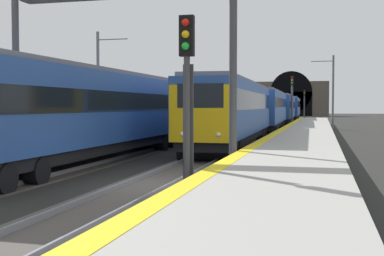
{
  "coord_description": "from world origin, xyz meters",
  "views": [
    {
      "loc": [
        -14.93,
        -5.19,
        2.56
      ],
      "look_at": [
        9.12,
        1.0,
        1.46
      ],
      "focal_mm": 47.22,
      "sensor_mm": 36.0,
      "label": 1
    }
  ],
  "objects_px": {
    "train_main_approaching": "(275,108)",
    "railway_signal_far": "(304,101)",
    "catenary_mast_far": "(99,84)",
    "catenary_mast_near": "(333,92)",
    "railway_signal_near": "(187,90)",
    "railway_signal_mid": "(292,97)",
    "overhead_signal_gantry": "(118,23)",
    "train_adjacent_platform": "(199,108)"
  },
  "relations": [
    {
      "from": "train_main_approaching",
      "to": "railway_signal_far",
      "type": "height_order",
      "value": "railway_signal_far"
    },
    {
      "from": "catenary_mast_far",
      "to": "catenary_mast_near",
      "type": "bearing_deg",
      "value": -40.32
    },
    {
      "from": "train_main_approaching",
      "to": "catenary_mast_far",
      "type": "relative_size",
      "value": 9.38
    },
    {
      "from": "railway_signal_near",
      "to": "railway_signal_far",
      "type": "height_order",
      "value": "railway_signal_far"
    },
    {
      "from": "railway_signal_near",
      "to": "catenary_mast_near",
      "type": "xyz_separation_m",
      "value": [
        42.38,
        -4.47,
        1.08
      ]
    },
    {
      "from": "railway_signal_near",
      "to": "railway_signal_mid",
      "type": "xyz_separation_m",
      "value": [
        47.26,
        -0.0,
        0.64
      ]
    },
    {
      "from": "train_main_approaching",
      "to": "railway_signal_mid",
      "type": "bearing_deg",
      "value": 125.59
    },
    {
      "from": "overhead_signal_gantry",
      "to": "catenary_mast_far",
      "type": "distance_m",
      "value": 18.91
    },
    {
      "from": "train_main_approaching",
      "to": "railway_signal_mid",
      "type": "relative_size",
      "value": 12.52
    },
    {
      "from": "train_adjacent_platform",
      "to": "railway_signal_near",
      "type": "height_order",
      "value": "train_adjacent_platform"
    },
    {
      "from": "railway_signal_mid",
      "to": "catenary_mast_near",
      "type": "bearing_deg",
      "value": 42.49
    },
    {
      "from": "catenary_mast_far",
      "to": "overhead_signal_gantry",
      "type": "bearing_deg",
      "value": -152.83
    },
    {
      "from": "railway_signal_mid",
      "to": "railway_signal_near",
      "type": "bearing_deg",
      "value": 0.0
    },
    {
      "from": "railway_signal_near",
      "to": "railway_signal_far",
      "type": "bearing_deg",
      "value": -180.0
    },
    {
      "from": "railway_signal_near",
      "to": "train_main_approaching",
      "type": "bearing_deg",
      "value": -177.77
    },
    {
      "from": "overhead_signal_gantry",
      "to": "catenary_mast_near",
      "type": "distance_m",
      "value": 38.08
    },
    {
      "from": "railway_signal_mid",
      "to": "catenary_mast_far",
      "type": "height_order",
      "value": "catenary_mast_far"
    },
    {
      "from": "railway_signal_mid",
      "to": "catenary_mast_near",
      "type": "relative_size",
      "value": 0.77
    },
    {
      "from": "train_adjacent_platform",
      "to": "catenary_mast_near",
      "type": "relative_size",
      "value": 7.46
    },
    {
      "from": "train_main_approaching",
      "to": "train_adjacent_platform",
      "type": "xyz_separation_m",
      "value": [
        -17.96,
        4.69,
        0.05
      ]
    },
    {
      "from": "railway_signal_far",
      "to": "catenary_mast_far",
      "type": "bearing_deg",
      "value": -10.59
    },
    {
      "from": "overhead_signal_gantry",
      "to": "catenary_mast_near",
      "type": "relative_size",
      "value": 1.16
    },
    {
      "from": "railway_signal_near",
      "to": "catenary_mast_near",
      "type": "distance_m",
      "value": 42.63
    },
    {
      "from": "train_adjacent_platform",
      "to": "overhead_signal_gantry",
      "type": "bearing_deg",
      "value": 6.31
    },
    {
      "from": "train_adjacent_platform",
      "to": "railway_signal_mid",
      "type": "relative_size",
      "value": 9.69
    },
    {
      "from": "train_main_approaching",
      "to": "overhead_signal_gantry",
      "type": "distance_m",
      "value": 40.8
    },
    {
      "from": "railway_signal_near",
      "to": "railway_signal_far",
      "type": "distance_m",
      "value": 90.26
    },
    {
      "from": "railway_signal_near",
      "to": "overhead_signal_gantry",
      "type": "height_order",
      "value": "overhead_signal_gantry"
    },
    {
      "from": "train_main_approaching",
      "to": "railway_signal_mid",
      "type": "distance_m",
      "value": 2.59
    },
    {
      "from": "train_adjacent_platform",
      "to": "railway_signal_far",
      "type": "xyz_separation_m",
      "value": [
        62.3,
        -6.49,
        1.07
      ]
    },
    {
      "from": "train_main_approaching",
      "to": "train_adjacent_platform",
      "type": "distance_m",
      "value": 18.56
    },
    {
      "from": "train_adjacent_platform",
      "to": "railway_signal_near",
      "type": "relative_size",
      "value": 11.99
    },
    {
      "from": "railway_signal_mid",
      "to": "catenary_mast_near",
      "type": "height_order",
      "value": "catenary_mast_near"
    },
    {
      "from": "railway_signal_far",
      "to": "catenary_mast_far",
      "type": "relative_size",
      "value": 0.71
    },
    {
      "from": "railway_signal_far",
      "to": "overhead_signal_gantry",
      "type": "distance_m",
      "value": 85.07
    },
    {
      "from": "railway_signal_near",
      "to": "railway_signal_far",
      "type": "xyz_separation_m",
      "value": [
        90.26,
        -0.0,
        0.46
      ]
    },
    {
      "from": "overhead_signal_gantry",
      "to": "railway_signal_far",
      "type": "bearing_deg",
      "value": -2.79
    },
    {
      "from": "railway_signal_near",
      "to": "overhead_signal_gantry",
      "type": "distance_m",
      "value": 7.27
    },
    {
      "from": "overhead_signal_gantry",
      "to": "train_main_approaching",
      "type": "bearing_deg",
      "value": -3.31
    },
    {
      "from": "overhead_signal_gantry",
      "to": "catenary_mast_near",
      "type": "height_order",
      "value": "catenary_mast_near"
    },
    {
      "from": "overhead_signal_gantry",
      "to": "catenary_mast_far",
      "type": "height_order",
      "value": "catenary_mast_far"
    },
    {
      "from": "railway_signal_near",
      "to": "railway_signal_far",
      "type": "relative_size",
      "value": 0.85
    }
  ]
}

